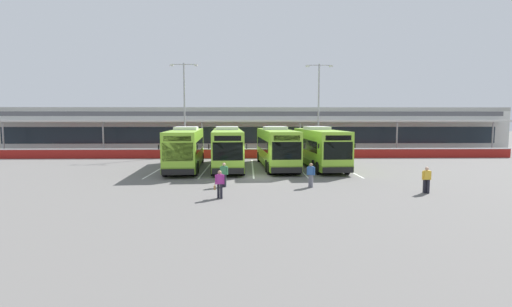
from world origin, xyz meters
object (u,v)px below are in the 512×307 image
(coach_bus_left_centre, at_px, (227,149))
(pedestrian_child, at_px, (311,174))
(pedestrian_in_dark_coat, at_px, (426,179))
(pedestrian_with_handbag, at_px, (219,184))
(coach_bus_right_centre, at_px, (319,148))
(pedestrian_near_bin, at_px, (224,174))
(coach_bus_centre, at_px, (276,148))
(lamp_post_west, at_px, (184,103))
(lamp_post_centre, at_px, (319,104))
(coach_bus_leftmost, at_px, (186,149))

(coach_bus_left_centre, xyz_separation_m, pedestrian_child, (6.07, -10.03, -0.91))
(pedestrian_child, bearing_deg, pedestrian_in_dark_coat, -17.43)
(pedestrian_with_handbag, bearing_deg, pedestrian_child, 30.41)
(coach_bus_right_centre, relative_size, pedestrian_child, 7.58)
(pedestrian_near_bin, bearing_deg, coach_bus_centre, 67.26)
(coach_bus_left_centre, xyz_separation_m, pedestrian_near_bin, (0.29, -9.71, -0.91))
(coach_bus_left_centre, relative_size, pedestrian_child, 7.58)
(lamp_post_west, bearing_deg, coach_bus_right_centre, -36.18)
(coach_bus_right_centre, height_order, lamp_post_west, lamp_post_west)
(pedestrian_child, distance_m, lamp_post_west, 24.44)
(pedestrian_near_bin, height_order, lamp_post_centre, lamp_post_centre)
(coach_bus_left_centre, bearing_deg, coach_bus_leftmost, -174.69)
(coach_bus_left_centre, bearing_deg, pedestrian_near_bin, -88.27)
(lamp_post_west, bearing_deg, pedestrian_in_dark_coat, -51.20)
(pedestrian_child, xyz_separation_m, lamp_post_centre, (4.35, 21.14, 5.42))
(pedestrian_child, bearing_deg, coach_bus_right_centre, 76.67)
(coach_bus_centre, relative_size, pedestrian_child, 7.58)
(lamp_post_west, bearing_deg, pedestrian_with_handbag, -76.39)
(coach_bus_centre, distance_m, pedestrian_near_bin, 11.04)
(lamp_post_west, bearing_deg, lamp_post_centre, 1.30)
(pedestrian_child, bearing_deg, lamp_post_west, 119.30)
(coach_bus_left_centre, relative_size, coach_bus_right_centre, 1.00)
(pedestrian_child, height_order, lamp_post_centre, lamp_post_centre)
(pedestrian_child, bearing_deg, coach_bus_centre, 98.28)
(coach_bus_centre, distance_m, pedestrian_with_handbag, 14.55)
(coach_bus_centre, relative_size, pedestrian_near_bin, 7.58)
(coach_bus_leftmost, bearing_deg, lamp_post_west, 99.44)
(coach_bus_left_centre, distance_m, pedestrian_child, 11.76)
(coach_bus_leftmost, bearing_deg, pedestrian_in_dark_coat, -35.47)
(lamp_post_west, bearing_deg, coach_bus_leftmost, -80.56)
(coach_bus_left_centre, relative_size, pedestrian_near_bin, 7.58)
(pedestrian_in_dark_coat, xyz_separation_m, lamp_post_west, (-18.41, 22.90, 5.42))
(coach_bus_right_centre, distance_m, pedestrian_near_bin, 13.09)
(pedestrian_in_dark_coat, xyz_separation_m, pedestrian_near_bin, (-12.52, 2.44, 0.00))
(pedestrian_child, xyz_separation_m, lamp_post_west, (-11.66, 20.78, 5.42))
(pedestrian_with_handbag, xyz_separation_m, lamp_post_west, (-5.86, 24.19, 5.43))
(coach_bus_leftmost, distance_m, pedestrian_near_bin, 10.24)
(coach_bus_leftmost, relative_size, pedestrian_in_dark_coat, 7.58)
(pedestrian_child, height_order, pedestrian_near_bin, same)
(pedestrian_near_bin, bearing_deg, lamp_post_centre, 64.07)
(pedestrian_in_dark_coat, relative_size, pedestrian_near_bin, 1.00)
(pedestrian_in_dark_coat, distance_m, lamp_post_centre, 24.00)
(coach_bus_leftmost, distance_m, lamp_post_centre, 18.77)
(coach_bus_leftmost, distance_m, coach_bus_left_centre, 3.77)
(coach_bus_leftmost, distance_m, coach_bus_centre, 8.33)
(coach_bus_right_centre, distance_m, pedestrian_with_handbag, 16.17)
(coach_bus_centre, distance_m, pedestrian_child, 10.62)
(pedestrian_with_handbag, bearing_deg, coach_bus_left_centre, 91.11)
(pedestrian_child, bearing_deg, coach_bus_leftmost, 135.39)
(pedestrian_with_handbag, bearing_deg, pedestrian_in_dark_coat, 5.86)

